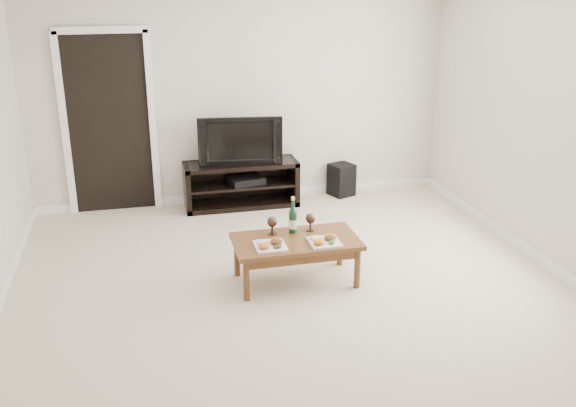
% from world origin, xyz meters
% --- Properties ---
extents(floor, '(5.50, 5.50, 0.00)m').
position_xyz_m(floor, '(0.00, 0.00, 0.00)').
color(floor, beige).
rests_on(floor, ground).
extents(back_wall, '(5.00, 0.04, 2.60)m').
position_xyz_m(back_wall, '(0.00, 2.77, 1.30)').
color(back_wall, beige).
rests_on(back_wall, ground).
extents(doorway, '(0.90, 0.02, 2.05)m').
position_xyz_m(doorway, '(-1.55, 2.73, 1.02)').
color(doorway, black).
rests_on(doorway, ground).
extents(media_console, '(1.36, 0.45, 0.55)m').
position_xyz_m(media_console, '(-0.07, 2.50, 0.28)').
color(media_console, black).
rests_on(media_console, ground).
extents(television, '(0.99, 0.25, 0.57)m').
position_xyz_m(television, '(-0.07, 2.50, 0.83)').
color(television, black).
rests_on(television, media_console).
extents(av_receiver, '(0.45, 0.38, 0.08)m').
position_xyz_m(av_receiver, '(-0.01, 2.48, 0.33)').
color(av_receiver, black).
rests_on(av_receiver, media_console).
extents(subwoofer, '(0.35, 0.35, 0.40)m').
position_xyz_m(subwoofer, '(1.23, 2.60, 0.20)').
color(subwoofer, black).
rests_on(subwoofer, ground).
extents(coffee_table, '(1.13, 0.62, 0.42)m').
position_xyz_m(coffee_table, '(0.07, 0.38, 0.21)').
color(coffee_table, brown).
rests_on(coffee_table, ground).
extents(plate_left, '(0.27, 0.27, 0.07)m').
position_xyz_m(plate_left, '(-0.19, 0.27, 0.45)').
color(plate_left, white).
rests_on(plate_left, coffee_table).
extents(plate_right, '(0.27, 0.27, 0.07)m').
position_xyz_m(plate_right, '(0.30, 0.24, 0.45)').
color(plate_right, white).
rests_on(plate_right, coffee_table).
extents(wine_bottle, '(0.07, 0.07, 0.35)m').
position_xyz_m(wine_bottle, '(0.08, 0.54, 0.59)').
color(wine_bottle, '#0E3418').
rests_on(wine_bottle, coffee_table).
extents(goblet_left, '(0.09, 0.09, 0.17)m').
position_xyz_m(goblet_left, '(-0.11, 0.55, 0.51)').
color(goblet_left, '#39281F').
rests_on(goblet_left, coffee_table).
extents(goblet_right, '(0.09, 0.09, 0.17)m').
position_xyz_m(goblet_right, '(0.25, 0.55, 0.51)').
color(goblet_right, '#39281F').
rests_on(goblet_right, coffee_table).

